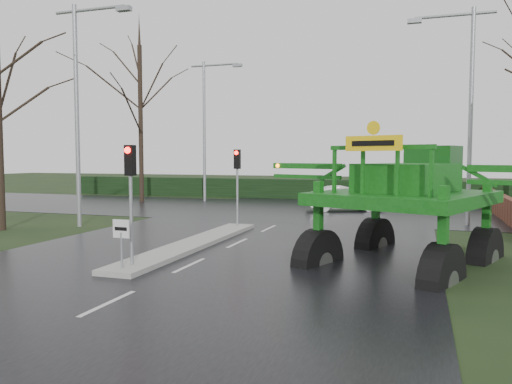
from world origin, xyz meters
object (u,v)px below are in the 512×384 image
(traffic_signal_near, at_px, (130,179))
(street_light_left_far, at_px, (208,118))
(street_light_right, at_px, (464,96))
(traffic_signal_far, at_px, (423,167))
(crop_sprayer, at_px, (323,181))
(white_sedan, at_px, (344,211))
(keep_left_sign, at_px, (121,236))
(street_light_left_near, at_px, (82,95))
(traffic_signal_mid, at_px, (237,171))

(traffic_signal_near, height_order, street_light_left_far, street_light_left_far)
(street_light_right, bearing_deg, traffic_signal_far, 101.95)
(crop_sprayer, distance_m, white_sedan, 14.96)
(traffic_signal_far, distance_m, white_sedan, 6.20)
(white_sedan, bearing_deg, keep_left_sign, 146.74)
(traffic_signal_far, relative_size, street_light_left_near, 0.35)
(traffic_signal_mid, height_order, white_sedan, traffic_signal_mid)
(keep_left_sign, xyz_separation_m, traffic_signal_near, (0.00, 0.49, 1.53))
(street_light_right, bearing_deg, street_light_left_near, -159.89)
(traffic_signal_near, bearing_deg, street_light_left_near, 134.53)
(street_light_left_far, bearing_deg, traffic_signal_far, 0.03)
(traffic_signal_near, relative_size, street_light_left_far, 0.35)
(traffic_signal_near, height_order, crop_sprayer, crop_sprayer)
(keep_left_sign, relative_size, white_sedan, 0.30)
(traffic_signal_near, height_order, traffic_signal_far, same)
(traffic_signal_far, bearing_deg, street_light_left_far, 0.03)
(street_light_right, distance_m, crop_sprayer, 11.74)
(crop_sprayer, bearing_deg, traffic_signal_mid, 152.52)
(traffic_signal_near, distance_m, street_light_right, 16.46)
(street_light_left_near, height_order, crop_sprayer, street_light_left_near)
(traffic_signal_near, relative_size, street_light_left_near, 0.35)
(keep_left_sign, xyz_separation_m, street_light_left_far, (-6.89, 21.50, 4.93))
(street_light_right, relative_size, white_sedan, 2.25)
(traffic_signal_mid, distance_m, street_light_right, 11.05)
(white_sedan, bearing_deg, crop_sprayer, 163.23)
(street_light_left_far, bearing_deg, crop_sprayer, -57.08)
(street_light_left_near, relative_size, white_sedan, 2.25)
(keep_left_sign, distance_m, white_sedan, 18.34)
(street_light_left_near, relative_size, street_light_left_far, 1.00)
(traffic_signal_far, bearing_deg, traffic_signal_mid, 58.07)
(keep_left_sign, bearing_deg, crop_sprayer, 34.00)
(traffic_signal_near, relative_size, traffic_signal_mid, 1.00)
(traffic_signal_near, distance_m, street_light_left_far, 22.37)
(street_light_right, bearing_deg, keep_left_sign, -125.12)
(street_light_right, relative_size, crop_sprayer, 1.15)
(traffic_signal_near, bearing_deg, white_sedan, 78.97)
(street_light_left_far, relative_size, crop_sprayer, 1.15)
(traffic_signal_near, bearing_deg, street_light_left_far, 108.17)
(traffic_signal_far, bearing_deg, crop_sprayer, 80.92)
(traffic_signal_mid, xyz_separation_m, street_light_left_near, (-6.89, -1.49, 3.40))
(street_light_right, bearing_deg, traffic_signal_mid, -154.60)
(traffic_signal_near, relative_size, street_light_right, 0.35)
(traffic_signal_mid, distance_m, street_light_left_far, 14.68)
(traffic_signal_mid, bearing_deg, street_light_left_near, -167.79)
(traffic_signal_far, height_order, white_sedan, traffic_signal_far)
(street_light_left_far, xyz_separation_m, crop_sprayer, (11.79, -18.20, -3.53))
(traffic_signal_far, relative_size, street_light_right, 0.35)
(keep_left_sign, bearing_deg, street_light_left_near, 132.59)
(street_light_left_near, bearing_deg, white_sedan, 45.50)
(white_sedan, bearing_deg, street_light_left_near, 112.97)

